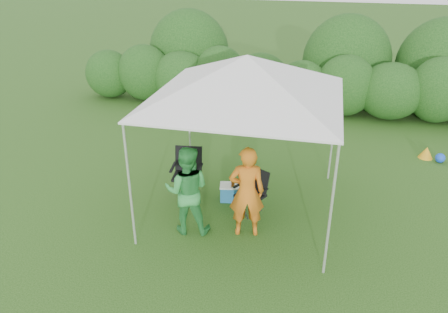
% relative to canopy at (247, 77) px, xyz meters
% --- Properties ---
extents(ground, '(70.00, 70.00, 0.00)m').
position_rel_canopy_xyz_m(ground, '(0.00, -0.50, -2.46)').
color(ground, '#315C1D').
extents(hedge, '(12.45, 1.53, 1.80)m').
position_rel_canopy_xyz_m(hedge, '(0.15, 5.50, -1.64)').
color(hedge, '#235119').
rests_on(hedge, ground).
extents(canopy, '(3.10, 3.10, 2.83)m').
position_rel_canopy_xyz_m(canopy, '(0.00, 0.00, 0.00)').
color(canopy, silver).
rests_on(canopy, ground).
extents(chair_right, '(0.63, 0.62, 0.81)m').
position_rel_canopy_xyz_m(chair_right, '(0.18, -0.09, -2.00)').
color(chair_right, black).
rests_on(chair_right, ground).
extents(chair_left, '(0.62, 0.57, 0.92)m').
position_rel_canopy_xyz_m(chair_left, '(-1.17, 0.28, -1.94)').
color(chair_left, black).
rests_on(chair_left, ground).
extents(man, '(0.65, 0.50, 1.59)m').
position_rel_canopy_xyz_m(man, '(0.19, -0.79, -1.67)').
color(man, orange).
rests_on(man, ground).
extents(woman, '(0.84, 0.70, 1.54)m').
position_rel_canopy_xyz_m(woman, '(-0.78, -0.92, -1.69)').
color(woman, green).
rests_on(woman, ground).
extents(cooler, '(0.43, 0.35, 0.32)m').
position_rel_canopy_xyz_m(cooler, '(-0.30, 0.19, -2.30)').
color(cooler, '#21669B').
rests_on(cooler, ground).
extents(bottle, '(0.07, 0.07, 0.26)m').
position_rel_canopy_xyz_m(bottle, '(-0.24, 0.15, -2.01)').
color(bottle, '#592D0C').
rests_on(bottle, cooler).
extents(lawn_toy, '(0.54, 0.45, 0.27)m').
position_rel_canopy_xyz_m(lawn_toy, '(3.72, 2.98, -2.34)').
color(lawn_toy, orange).
rests_on(lawn_toy, ground).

